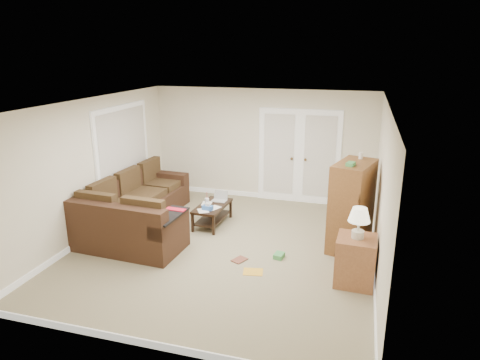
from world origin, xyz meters
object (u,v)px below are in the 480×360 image
(sectional_sofa, at_px, (135,213))
(tv_armoire, at_px, (352,206))
(coffee_table, at_px, (213,214))
(side_cabinet, at_px, (356,257))

(sectional_sofa, xyz_separation_m, tv_armoire, (3.93, 0.36, 0.42))
(coffee_table, relative_size, tv_armoire, 0.62)
(sectional_sofa, distance_m, coffee_table, 1.49)
(sectional_sofa, height_order, side_cabinet, side_cabinet)
(side_cabinet, bearing_deg, tv_armoire, 98.43)
(coffee_table, relative_size, side_cabinet, 0.86)
(tv_armoire, bearing_deg, coffee_table, -171.16)
(coffee_table, distance_m, tv_armoire, 2.70)
(sectional_sofa, bearing_deg, tv_armoire, 8.48)
(tv_armoire, bearing_deg, side_cabinet, -67.79)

